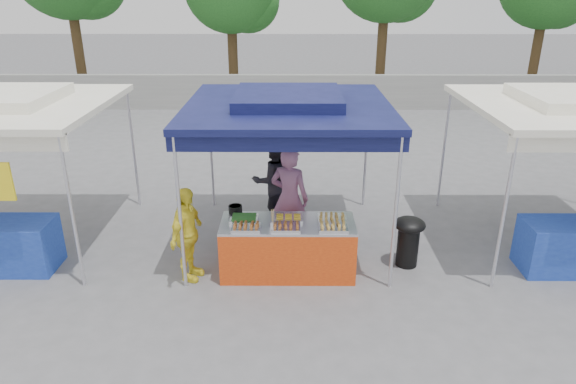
{
  "coord_description": "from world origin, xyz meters",
  "views": [
    {
      "loc": [
        0.04,
        -6.98,
        4.14
      ],
      "look_at": [
        0.0,
        0.6,
        1.05
      ],
      "focal_mm": 32.0,
      "sensor_mm": 36.0,
      "label": 1
    }
  ],
  "objects_px": {
    "wok_burner": "(409,237)",
    "customer_person": "(187,235)",
    "vendor_woman": "(290,198)",
    "helper_man": "(274,181)",
    "cooking_pot": "(235,209)",
    "vendor_table": "(288,248)"
  },
  "relations": [
    {
      "from": "vendor_table",
      "to": "wok_burner",
      "type": "distance_m",
      "value": 1.89
    },
    {
      "from": "wok_burner",
      "to": "vendor_woman",
      "type": "relative_size",
      "value": 0.46
    },
    {
      "from": "helper_man",
      "to": "vendor_woman",
      "type": "bearing_deg",
      "value": 87.34
    },
    {
      "from": "vendor_woman",
      "to": "helper_man",
      "type": "xyz_separation_m",
      "value": [
        -0.29,
        0.97,
        -0.06
      ]
    },
    {
      "from": "wok_burner",
      "to": "customer_person",
      "type": "xyz_separation_m",
      "value": [
        -3.35,
        -0.41,
        0.25
      ]
    },
    {
      "from": "vendor_woman",
      "to": "helper_man",
      "type": "distance_m",
      "value": 1.01
    },
    {
      "from": "vendor_table",
      "to": "cooking_pot",
      "type": "distance_m",
      "value": 1.0
    },
    {
      "from": "vendor_woman",
      "to": "helper_man",
      "type": "relative_size",
      "value": 1.07
    },
    {
      "from": "vendor_woman",
      "to": "customer_person",
      "type": "relative_size",
      "value": 1.21
    },
    {
      "from": "wok_burner",
      "to": "vendor_woman",
      "type": "bearing_deg",
      "value": 154.6
    },
    {
      "from": "helper_man",
      "to": "customer_person",
      "type": "height_order",
      "value": "helper_man"
    },
    {
      "from": "customer_person",
      "to": "vendor_woman",
      "type": "bearing_deg",
      "value": -39.16
    },
    {
      "from": "cooking_pot",
      "to": "wok_burner",
      "type": "relative_size",
      "value": 0.26
    },
    {
      "from": "vendor_woman",
      "to": "customer_person",
      "type": "height_order",
      "value": "vendor_woman"
    },
    {
      "from": "customer_person",
      "to": "helper_man",
      "type": "bearing_deg",
      "value": -14.59
    },
    {
      "from": "vendor_table",
      "to": "customer_person",
      "type": "relative_size",
      "value": 1.37
    },
    {
      "from": "vendor_woman",
      "to": "helper_man",
      "type": "bearing_deg",
      "value": -53.08
    },
    {
      "from": "cooking_pot",
      "to": "vendor_woman",
      "type": "xyz_separation_m",
      "value": [
        0.83,
        0.52,
        -0.03
      ]
    },
    {
      "from": "cooking_pot",
      "to": "wok_burner",
      "type": "xyz_separation_m",
      "value": [
        2.69,
        -0.09,
        -0.43
      ]
    },
    {
      "from": "vendor_table",
      "to": "cooking_pot",
      "type": "bearing_deg",
      "value": 158.07
    },
    {
      "from": "vendor_table",
      "to": "cooking_pot",
      "type": "xyz_separation_m",
      "value": [
        -0.81,
        0.33,
        0.49
      ]
    },
    {
      "from": "wok_burner",
      "to": "customer_person",
      "type": "distance_m",
      "value": 3.39
    }
  ]
}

